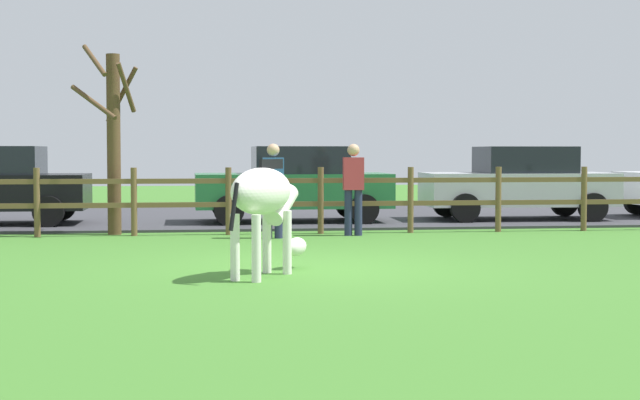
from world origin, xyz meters
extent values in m
plane|color=#3D7528|center=(0.00, 0.00, 0.00)|extent=(60.00, 60.00, 0.00)
cube|color=#38383D|center=(0.00, 9.30, 0.03)|extent=(28.00, 7.40, 0.05)
cylinder|color=brown|center=(-4.28, 5.00, 0.61)|extent=(0.11, 0.11, 1.22)
cylinder|color=brown|center=(-2.60, 5.00, 0.61)|extent=(0.11, 0.11, 1.22)
cylinder|color=brown|center=(-0.92, 5.00, 0.61)|extent=(0.11, 0.11, 1.22)
cylinder|color=brown|center=(0.76, 5.00, 0.61)|extent=(0.11, 0.11, 1.22)
cylinder|color=brown|center=(2.44, 5.00, 0.61)|extent=(0.11, 0.11, 1.22)
cylinder|color=brown|center=(4.12, 5.00, 0.61)|extent=(0.11, 0.11, 1.22)
cylinder|color=brown|center=(5.80, 5.00, 0.61)|extent=(0.11, 0.11, 1.22)
cube|color=brown|center=(-0.08, 5.00, 0.55)|extent=(21.83, 0.06, 0.09)
cube|color=brown|center=(-0.08, 5.00, 0.97)|extent=(21.83, 0.06, 0.09)
cylinder|color=#513A23|center=(-2.97, 5.32, 1.63)|extent=(0.24, 0.24, 3.26)
cylinder|color=#513A23|center=(-2.73, 5.21, 2.65)|extent=(0.34, 0.58, 0.87)
cylinder|color=#513A23|center=(-3.27, 5.12, 3.12)|extent=(0.51, 0.70, 0.62)
cylinder|color=#513A23|center=(-3.28, 4.93, 2.37)|extent=(0.87, 0.71, 0.65)
cylinder|color=#513A23|center=(-2.84, 5.59, 2.54)|extent=(0.64, 0.38, 1.02)
ellipsoid|color=white|center=(-0.72, -0.89, 1.03)|extent=(1.06, 1.31, 0.56)
cylinder|color=white|center=(-0.63, -0.48, 0.39)|extent=(0.11, 0.11, 0.78)
cylinder|color=white|center=(-0.39, -0.62, 0.39)|extent=(0.11, 0.11, 0.78)
cylinder|color=white|center=(-1.05, -1.16, 0.39)|extent=(0.11, 0.11, 0.78)
cylinder|color=white|center=(-0.82, -1.30, 0.39)|extent=(0.11, 0.11, 0.78)
cylinder|color=white|center=(-0.45, -0.44, 0.84)|extent=(0.51, 0.63, 0.51)
ellipsoid|color=white|center=(-0.23, -0.08, 0.28)|extent=(0.40, 0.48, 0.24)
cube|color=black|center=(-0.59, -0.68, 1.35)|extent=(0.33, 0.50, 0.12)
cylinder|color=black|center=(-1.08, -1.46, 0.88)|extent=(0.14, 0.19, 0.54)
cylinder|color=black|center=(-4.33, 6.61, 0.35)|extent=(0.60, 0.18, 0.60)
cylinder|color=black|center=(-4.33, 8.31, 0.35)|extent=(0.60, 0.18, 0.60)
cube|color=#B7BABF|center=(5.33, 7.45, 0.70)|extent=(4.06, 1.84, 0.70)
cube|color=black|center=(5.48, 7.44, 1.33)|extent=(1.95, 1.63, 0.56)
cylinder|color=black|center=(3.96, 6.65, 0.35)|extent=(0.61, 0.20, 0.60)
cylinder|color=black|center=(4.01, 8.35, 0.35)|extent=(0.61, 0.20, 0.60)
cylinder|color=black|center=(6.65, 6.55, 0.35)|extent=(0.61, 0.20, 0.60)
cylinder|color=black|center=(6.71, 8.25, 0.35)|extent=(0.61, 0.20, 0.60)
cylinder|color=black|center=(8.61, 8.60, 0.35)|extent=(0.60, 0.19, 0.60)
cube|color=#236B38|center=(0.48, 7.39, 0.70)|extent=(4.02, 1.75, 0.70)
cube|color=black|center=(0.63, 7.39, 1.33)|extent=(1.92, 1.59, 0.56)
cylinder|color=black|center=(-0.86, 6.53, 0.35)|extent=(0.60, 0.19, 0.60)
cylinder|color=black|center=(-0.88, 8.23, 0.35)|extent=(0.60, 0.19, 0.60)
cylinder|color=black|center=(1.83, 6.56, 0.35)|extent=(0.60, 0.19, 0.60)
cylinder|color=black|center=(1.82, 8.26, 0.35)|extent=(0.60, 0.19, 0.60)
cylinder|color=#232847|center=(-0.27, 4.19, 0.41)|extent=(0.14, 0.14, 0.82)
cylinder|color=#232847|center=(-0.09, 4.19, 0.41)|extent=(0.14, 0.14, 0.82)
cube|color=#2D569E|center=(-0.18, 4.19, 1.11)|extent=(0.37, 0.23, 0.58)
sphere|color=tan|center=(-0.18, 4.19, 1.53)|extent=(0.22, 0.22, 0.22)
cylinder|color=#232847|center=(1.20, 4.55, 0.41)|extent=(0.14, 0.14, 0.82)
cylinder|color=#232847|center=(1.38, 4.54, 0.41)|extent=(0.14, 0.14, 0.82)
cube|color=#B7333D|center=(1.29, 4.55, 1.11)|extent=(0.37, 0.24, 0.58)
sphere|color=tan|center=(1.29, 4.55, 1.53)|extent=(0.22, 0.22, 0.22)
camera|label=1|loc=(-1.49, -12.15, 1.50)|focal=53.26mm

